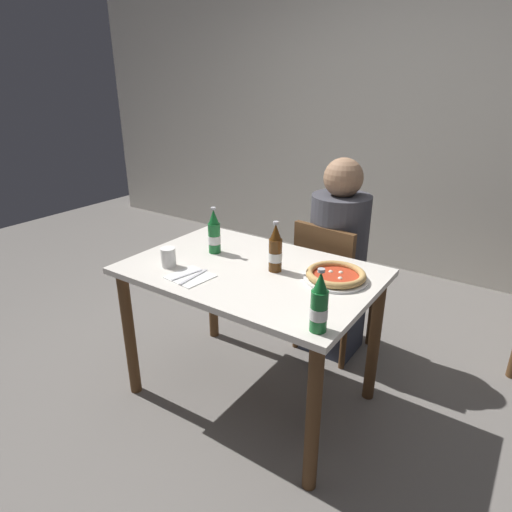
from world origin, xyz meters
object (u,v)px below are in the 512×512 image
(chair_behind_table, at_px, (331,282))
(beer_bottle_center, at_px, (214,234))
(napkin_with_cutlery, at_px, (190,276))
(diner_seated, at_px, (337,263))
(beer_bottle_right, at_px, (319,305))
(dining_table_main, at_px, (250,290))
(beer_bottle_left, at_px, (275,250))
(paper_cup, at_px, (168,257))
(pizza_margherita_near, at_px, (336,276))

(chair_behind_table, xyz_separation_m, beer_bottle_center, (-0.44, -0.54, 0.37))
(napkin_with_cutlery, bearing_deg, diner_seated, 69.09)
(beer_bottle_center, bearing_deg, beer_bottle_right, -25.57)
(dining_table_main, relative_size, diner_seated, 0.99)
(beer_bottle_left, distance_m, paper_cup, 0.53)
(beer_bottle_left, relative_size, napkin_with_cutlery, 1.24)
(diner_seated, height_order, paper_cup, diner_seated)
(pizza_margherita_near, bearing_deg, paper_cup, -156.61)
(chair_behind_table, bearing_deg, beer_bottle_right, 118.04)
(pizza_margherita_near, relative_size, napkin_with_cutlery, 1.48)
(paper_cup, bearing_deg, napkin_with_cutlery, -11.19)
(beer_bottle_right, xyz_separation_m, paper_cup, (-0.87, 0.11, -0.06))
(dining_table_main, bearing_deg, paper_cup, -150.00)
(beer_bottle_right, bearing_deg, diner_seated, 110.13)
(beer_bottle_center, height_order, napkin_with_cutlery, beer_bottle_center)
(chair_behind_table, distance_m, pizza_margherita_near, 0.62)
(chair_behind_table, xyz_separation_m, diner_seated, (0.01, 0.05, 0.10))
(chair_behind_table, bearing_deg, paper_cup, 64.50)
(pizza_margherita_near, bearing_deg, chair_behind_table, 115.69)
(pizza_margherita_near, xyz_separation_m, beer_bottle_left, (-0.28, -0.07, 0.08))
(diner_seated, relative_size, napkin_with_cutlery, 6.06)
(chair_behind_table, bearing_deg, diner_seated, -92.56)
(beer_bottle_left, height_order, beer_bottle_center, same)
(dining_table_main, distance_m, chair_behind_table, 0.65)
(diner_seated, distance_m, beer_bottle_left, 0.67)
(dining_table_main, bearing_deg, beer_bottle_right, -30.91)
(dining_table_main, xyz_separation_m, diner_seated, (0.17, 0.66, -0.05))
(beer_bottle_center, xyz_separation_m, beer_bottle_right, (0.80, -0.38, 0.00))
(beer_bottle_left, distance_m, napkin_with_cutlery, 0.42)
(beer_bottle_left, relative_size, beer_bottle_right, 1.00)
(diner_seated, bearing_deg, chair_behind_table, -99.05)
(diner_seated, distance_m, beer_bottle_right, 1.07)
(chair_behind_table, relative_size, napkin_with_cutlery, 4.26)
(dining_table_main, bearing_deg, chair_behind_table, 75.41)
(pizza_margherita_near, relative_size, paper_cup, 3.11)
(pizza_margherita_near, relative_size, beer_bottle_left, 1.20)
(chair_behind_table, distance_m, beer_bottle_right, 1.06)
(dining_table_main, xyz_separation_m, beer_bottle_left, (0.11, 0.05, 0.22))
(dining_table_main, bearing_deg, napkin_with_cutlery, -126.71)
(beer_bottle_center, bearing_deg, chair_behind_table, 50.93)
(beer_bottle_center, bearing_deg, beer_bottle_left, -2.86)
(diner_seated, bearing_deg, beer_bottle_center, -127.11)
(dining_table_main, relative_size, beer_bottle_left, 4.86)
(beer_bottle_center, distance_m, napkin_with_cutlery, 0.34)
(pizza_margherita_near, xyz_separation_m, beer_bottle_center, (-0.67, -0.05, 0.08))
(chair_behind_table, relative_size, diner_seated, 0.70)
(diner_seated, distance_m, beer_bottle_center, 0.79)
(paper_cup, bearing_deg, chair_behind_table, 58.02)
(beer_bottle_right, relative_size, napkin_with_cutlery, 1.24)
(beer_bottle_left, relative_size, beer_bottle_center, 1.00)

